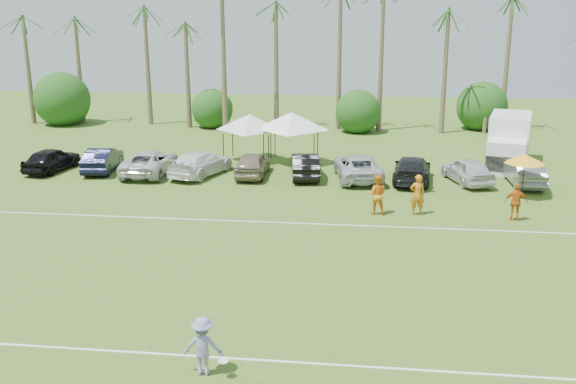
# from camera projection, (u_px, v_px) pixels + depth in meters

# --- Properties ---
(field_lines) EXTENTS (80.00, 12.10, 0.01)m
(field_lines) POSITION_uv_depth(u_px,v_px,m) (186.00, 270.00, 24.02)
(field_lines) COLOR white
(field_lines) RESTS_ON ground
(palm_tree_0) EXTENTS (2.40, 2.40, 8.90)m
(palm_tree_0) POSITION_uv_depth(u_px,v_px,m) (21.00, 34.00, 53.12)
(palm_tree_0) COLOR brown
(palm_tree_0) RESTS_ON ground
(palm_tree_1) EXTENTS (2.40, 2.40, 9.90)m
(palm_tree_1) POSITION_uv_depth(u_px,v_px,m) (78.00, 24.00, 52.32)
(palm_tree_1) COLOR brown
(palm_tree_1) RESTS_ON ground
(palm_tree_2) EXTENTS (2.40, 2.40, 10.90)m
(palm_tree_2) POSITION_uv_depth(u_px,v_px,m) (136.00, 13.00, 51.52)
(palm_tree_2) COLOR brown
(palm_tree_2) RESTS_ON ground
(palm_tree_3) EXTENTS (2.40, 2.40, 11.90)m
(palm_tree_3) POSITION_uv_depth(u_px,v_px,m) (184.00, 2.00, 50.83)
(palm_tree_3) COLOR brown
(palm_tree_3) RESTS_ON ground
(palm_tree_4) EXTENTS (2.40, 2.40, 8.90)m
(palm_tree_4) POSITION_uv_depth(u_px,v_px,m) (234.00, 35.00, 51.09)
(palm_tree_4) COLOR brown
(palm_tree_4) RESTS_ON ground
(palm_tree_5) EXTENTS (2.40, 2.40, 9.90)m
(palm_tree_5) POSITION_uv_depth(u_px,v_px,m) (284.00, 24.00, 50.40)
(palm_tree_5) COLOR brown
(palm_tree_5) RESTS_ON ground
(palm_tree_6) EXTENTS (2.40, 2.40, 10.90)m
(palm_tree_6) POSITION_uv_depth(u_px,v_px,m) (335.00, 13.00, 49.71)
(palm_tree_6) COLOR brown
(palm_tree_6) RESTS_ON ground
(palm_tree_7) EXTENTS (2.40, 2.40, 11.90)m
(palm_tree_7) POSITION_uv_depth(u_px,v_px,m) (388.00, 1.00, 49.03)
(palm_tree_7) COLOR brown
(palm_tree_7) RESTS_ON ground
(palm_tree_8) EXTENTS (2.40, 2.40, 8.90)m
(palm_tree_8) POSITION_uv_depth(u_px,v_px,m) (452.00, 36.00, 49.17)
(palm_tree_8) COLOR brown
(palm_tree_8) RESTS_ON ground
(palm_tree_9) EXTENTS (2.40, 2.40, 9.90)m
(palm_tree_9) POSITION_uv_depth(u_px,v_px,m) (520.00, 25.00, 48.37)
(palm_tree_9) COLOR brown
(palm_tree_9) RESTS_ON ground
(bush_tree_0) EXTENTS (4.00, 4.00, 4.00)m
(bush_tree_0) POSITION_uv_depth(u_px,v_px,m) (67.00, 102.00, 55.29)
(bush_tree_0) COLOR brown
(bush_tree_0) RESTS_ON ground
(bush_tree_1) EXTENTS (4.00, 4.00, 4.00)m
(bush_tree_1) POSITION_uv_depth(u_px,v_px,m) (215.00, 104.00, 53.82)
(bush_tree_1) COLOR brown
(bush_tree_1) RESTS_ON ground
(bush_tree_2) EXTENTS (4.00, 4.00, 4.00)m
(bush_tree_2) POSITION_uv_depth(u_px,v_px,m) (358.00, 107.00, 52.47)
(bush_tree_2) COLOR brown
(bush_tree_2) RESTS_ON ground
(bush_tree_3) EXTENTS (4.00, 4.00, 4.00)m
(bush_tree_3) POSITION_uv_depth(u_px,v_px,m) (484.00, 109.00, 51.34)
(bush_tree_3) COLOR brown
(bush_tree_3) RESTS_ON ground
(sideline_player_a) EXTENTS (0.78, 0.57, 1.96)m
(sideline_player_a) POSITION_uv_depth(u_px,v_px,m) (417.00, 195.00, 30.39)
(sideline_player_a) COLOR orange
(sideline_player_a) RESTS_ON ground
(sideline_player_b) EXTENTS (1.00, 0.81, 1.93)m
(sideline_player_b) POSITION_uv_depth(u_px,v_px,m) (377.00, 194.00, 30.48)
(sideline_player_b) COLOR orange
(sideline_player_b) RESTS_ON ground
(sideline_player_c) EXTENTS (1.07, 0.51, 1.78)m
(sideline_player_c) POSITION_uv_depth(u_px,v_px,m) (516.00, 202.00, 29.53)
(sideline_player_c) COLOR orange
(sideline_player_c) RESTS_ON ground
(box_truck) EXTENTS (3.70, 6.42, 3.12)m
(box_truck) POSITION_uv_depth(u_px,v_px,m) (509.00, 139.00, 39.88)
(box_truck) COLOR white
(box_truck) RESTS_ON ground
(canopy_tent_left) EXTENTS (4.40, 4.40, 3.56)m
(canopy_tent_left) POSITION_uv_depth(u_px,v_px,m) (249.00, 114.00, 40.65)
(canopy_tent_left) COLOR black
(canopy_tent_left) RESTS_ON ground
(canopy_tent_right) EXTENTS (4.73, 4.73, 3.83)m
(canopy_tent_right) POSITION_uv_depth(u_px,v_px,m) (292.00, 112.00, 39.89)
(canopy_tent_right) COLOR black
(canopy_tent_right) RESTS_ON ground
(market_umbrella) EXTENTS (2.07, 2.07, 2.30)m
(market_umbrella) POSITION_uv_depth(u_px,v_px,m) (525.00, 159.00, 32.83)
(market_umbrella) COLOR black
(market_umbrella) RESTS_ON ground
(frisbee_player) EXTENTS (1.25, 0.64, 1.65)m
(frisbee_player) POSITION_uv_depth(u_px,v_px,m) (203.00, 346.00, 16.98)
(frisbee_player) COLOR #8380B5
(frisbee_player) RESTS_ON ground
(parked_car_0) EXTENTS (2.32, 4.43, 1.44)m
(parked_car_0) POSITION_uv_depth(u_px,v_px,m) (52.00, 159.00, 38.75)
(parked_car_0) COLOR black
(parked_car_0) RESTS_ON ground
(parked_car_1) EXTENTS (2.04, 4.52, 1.44)m
(parked_car_1) POSITION_uv_depth(u_px,v_px,m) (103.00, 159.00, 38.74)
(parked_car_1) COLOR black
(parked_car_1) RESTS_ON ground
(parked_car_2) EXTENTS (2.44, 5.20, 1.44)m
(parked_car_2) POSITION_uv_depth(u_px,v_px,m) (150.00, 162.00, 38.02)
(parked_car_2) COLOR silver
(parked_car_2) RESTS_ON ground
(parked_car_3) EXTENTS (3.49, 5.34, 1.44)m
(parked_car_3) POSITION_uv_depth(u_px,v_px,m) (201.00, 163.00, 37.77)
(parked_car_3) COLOR white
(parked_car_3) RESTS_ON ground
(parked_car_4) EXTENTS (1.74, 4.24, 1.44)m
(parked_car_4) POSITION_uv_depth(u_px,v_px,m) (252.00, 164.00, 37.54)
(parked_car_4) COLOR gray
(parked_car_4) RESTS_ON ground
(parked_car_5) EXTENTS (2.13, 4.54, 1.44)m
(parked_car_5) POSITION_uv_depth(u_px,v_px,m) (305.00, 165.00, 37.31)
(parked_car_5) COLOR black
(parked_car_5) RESTS_ON ground
(parked_car_6) EXTENTS (3.15, 5.49, 1.44)m
(parked_car_6) POSITION_uv_depth(u_px,v_px,m) (358.00, 167.00, 36.87)
(parked_car_6) COLOR silver
(parked_car_6) RESTS_ON ground
(parked_car_7) EXTENTS (2.53, 5.15, 1.44)m
(parked_car_7) POSITION_uv_depth(u_px,v_px,m) (412.00, 169.00, 36.36)
(parked_car_7) COLOR black
(parked_car_7) RESTS_ON ground
(parked_car_8) EXTENTS (2.82, 4.53, 1.44)m
(parked_car_8) POSITION_uv_depth(u_px,v_px,m) (467.00, 170.00, 36.08)
(parked_car_8) COLOR silver
(parked_car_8) RESTS_ON ground
(parked_car_9) EXTENTS (1.59, 4.39, 1.44)m
(parked_car_9) POSITION_uv_depth(u_px,v_px,m) (524.00, 172.00, 35.69)
(parked_car_9) COLOR slate
(parked_car_9) RESTS_ON ground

